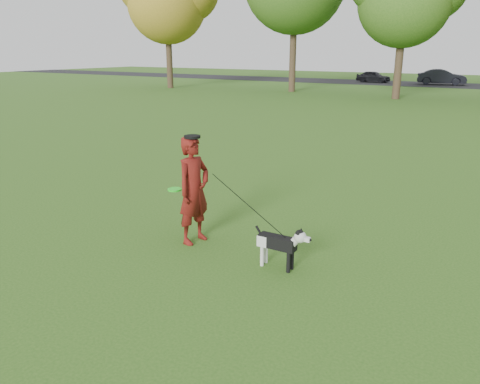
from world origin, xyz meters
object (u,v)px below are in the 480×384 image
Objects in this scene: man at (194,190)px; car_mid at (442,77)px; car_left at (373,77)px; dog at (282,242)px.

man is 39.91m from car_mid.
car_mid is at bearing -84.73° from car_left.
car_left is at bearing 79.14° from car_mid.
car_mid reaches higher than car_left.
car_left is 0.77× the size of car_mid.
man is 0.56× the size of car_left.
dog is at bearing 174.85° from car_mid.
car_left is at bearing 104.09° from dog.
man is 1.98× the size of dog.
man is 0.43× the size of car_mid.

